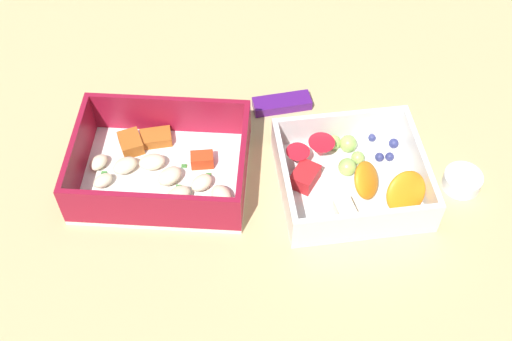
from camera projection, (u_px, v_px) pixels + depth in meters
table_surface at (263, 198)px, 73.45cm from camera, size 80.00×80.00×2.00cm
pasta_container at (161, 167)px, 72.57cm from camera, size 19.05×14.50×5.73cm
fruit_bowl at (351, 176)px, 71.95cm from camera, size 17.67×16.56×5.53cm
candy_bar at (282, 104)px, 80.15cm from camera, size 7.36×3.94×1.20cm
paper_cup_liner at (462, 181)px, 72.62cm from camera, size 4.22×4.22×1.70cm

